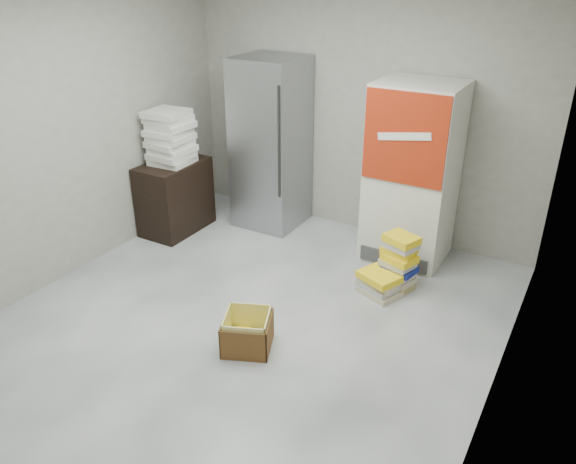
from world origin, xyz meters
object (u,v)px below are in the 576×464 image
(coke_cooler, at_px, (412,174))
(phonebook_stack_main, at_px, (399,262))
(wood_shelf, at_px, (175,197))
(cardboard_box, at_px, (247,334))
(steel_fridge, at_px, (271,144))

(coke_cooler, xyz_separation_m, phonebook_stack_main, (0.16, -0.68, -0.63))
(wood_shelf, xyz_separation_m, cardboard_box, (1.92, -1.42, -0.28))
(steel_fridge, bearing_deg, cardboard_box, -63.04)
(phonebook_stack_main, bearing_deg, steel_fridge, 175.87)
(steel_fridge, bearing_deg, wood_shelf, -138.69)
(cardboard_box, bearing_deg, steel_fridge, 93.91)
(steel_fridge, bearing_deg, phonebook_stack_main, -20.65)
(cardboard_box, bearing_deg, wood_shelf, 120.51)
(steel_fridge, xyz_separation_m, cardboard_box, (1.09, -2.15, -0.83))
(steel_fridge, bearing_deg, coke_cooler, -0.18)
(coke_cooler, bearing_deg, wood_shelf, -163.72)
(phonebook_stack_main, relative_size, cardboard_box, 1.13)
(steel_fridge, relative_size, coke_cooler, 1.06)
(wood_shelf, relative_size, cardboard_box, 1.63)
(steel_fridge, relative_size, cardboard_box, 3.86)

